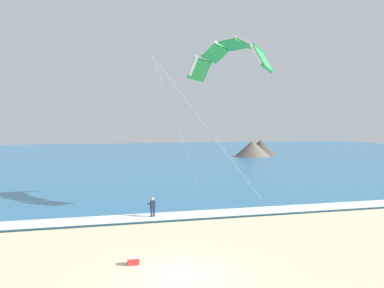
% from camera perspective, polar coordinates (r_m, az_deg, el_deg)
% --- Properties ---
extents(ground_plane, '(200.00, 200.00, 0.00)m').
position_cam_1_polar(ground_plane, '(19.97, -1.70, -18.11)').
color(ground_plane, beige).
extents(sea, '(200.00, 120.00, 0.20)m').
position_cam_1_polar(sea, '(88.74, -12.02, -1.81)').
color(sea, teal).
rests_on(sea, ground).
extents(surf_foam, '(200.00, 2.41, 0.04)m').
position_cam_1_polar(surf_foam, '(30.45, -6.55, -10.33)').
color(surf_foam, white).
rests_on(surf_foam, sea).
extents(surfboard, '(0.75, 1.46, 0.09)m').
position_cam_1_polar(surfboard, '(30.53, -5.63, -10.66)').
color(surfboard, white).
rests_on(surfboard, ground).
extents(kitesurfer, '(0.60, 0.60, 1.69)m').
position_cam_1_polar(kitesurfer, '(30.35, -5.65, -8.98)').
color(kitesurfer, '#191E38').
rests_on(kitesurfer, ground).
extents(kite_primary, '(9.57, 8.86, 13.36)m').
position_cam_1_polar(kite_primary, '(35.35, 5.45, 12.61)').
color(kite_primary, green).
extents(headland_right, '(11.64, 11.57, 3.65)m').
position_cam_1_polar(headland_right, '(90.13, 9.24, -0.69)').
color(headland_right, '#56514C').
rests_on(headland_right, ground).
extents(cooler_box, '(0.58, 0.38, 0.40)m').
position_cam_1_polar(cooler_box, '(21.37, -8.37, -16.13)').
color(cooler_box, red).
rests_on(cooler_box, ground).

